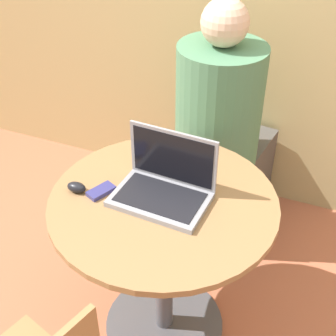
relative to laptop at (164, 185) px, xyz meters
The scene contains 6 objects.
ground_plane 0.77m from the laptop, 79.51° to the right, with size 12.00×12.00×0.00m, color #B26042.
round_table 0.26m from the laptop, 79.51° to the right, with size 0.80×0.80×0.72m.
laptop is the anchor object (origin of this frame).
cell_phone 0.23m from the laptop, 161.82° to the right, with size 0.09×0.11×0.02m.
computer_mouse 0.31m from the laptop, 162.32° to the right, with size 0.07×0.04×0.04m.
person_seated 0.74m from the laptop, 89.31° to the left, with size 0.44×0.62×1.23m.
Camera 1 is at (0.48, -1.14, 1.78)m, focal length 50.00 mm.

